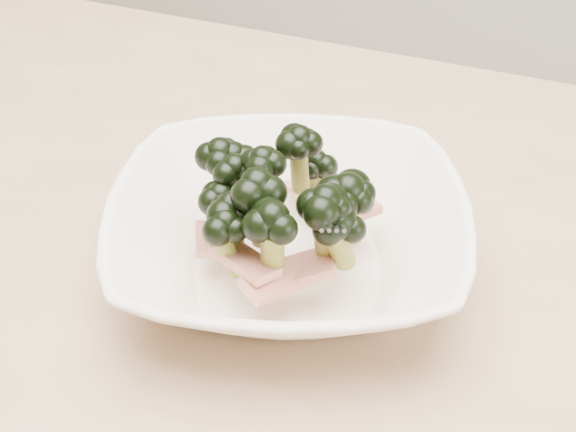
# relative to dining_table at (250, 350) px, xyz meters

# --- Properties ---
(dining_table) EXTENTS (1.20, 0.80, 0.75)m
(dining_table) POSITION_rel_dining_table_xyz_m (0.00, 0.00, 0.00)
(dining_table) COLOR tan
(dining_table) RESTS_ON ground
(broccoli_dish) EXTENTS (0.34, 0.34, 0.11)m
(broccoli_dish) POSITION_rel_dining_table_xyz_m (0.03, -0.00, 0.14)
(broccoli_dish) COLOR white
(broccoli_dish) RESTS_ON dining_table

